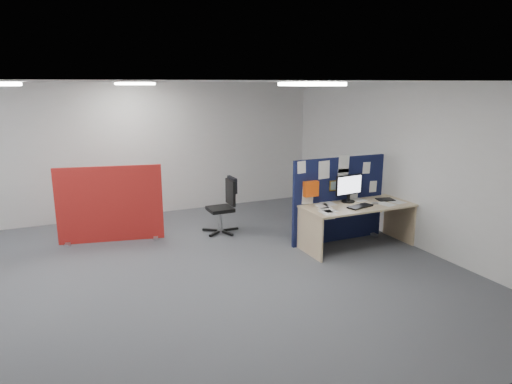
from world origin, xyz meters
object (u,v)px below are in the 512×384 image
object	(u,v)px
navy_divider	(338,199)
monitor_main	(349,187)
red_divider	(110,205)
office_chair	(225,202)
main_desk	(355,214)

from	to	relation	value
navy_divider	monitor_main	distance (m)	0.32
monitor_main	red_divider	size ratio (longest dim) A/B	0.31
monitor_main	office_chair	world-z (taller)	monitor_main
red_divider	office_chair	world-z (taller)	red_divider
main_desk	navy_divider	bearing A→B (deg)	109.42
red_divider	office_chair	xyz separation A→B (m)	(1.98, -0.33, -0.08)
navy_divider	monitor_main	world-z (taller)	navy_divider
navy_divider	red_divider	xyz separation A→B (m)	(-3.57, 1.57, -0.09)
monitor_main	red_divider	bearing A→B (deg)	148.95
navy_divider	main_desk	xyz separation A→B (m)	(0.12, -0.35, -0.18)
navy_divider	office_chair	size ratio (longest dim) A/B	1.77
main_desk	red_divider	size ratio (longest dim) A/B	1.08
main_desk	office_chair	size ratio (longest dim) A/B	1.86
navy_divider	monitor_main	bearing A→B (deg)	-66.37
navy_divider	monitor_main	size ratio (longest dim) A/B	3.33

